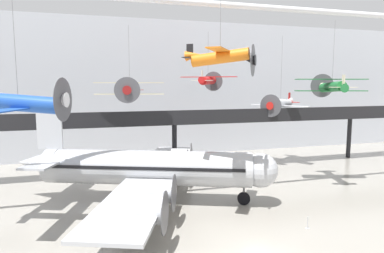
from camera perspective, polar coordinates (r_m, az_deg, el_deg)
hangar_back_wall at (r=60.22m, az=-5.68°, el=6.30°), size 140.00×3.00×23.09m
mezzanine_walkway at (r=47.75m, az=-2.69°, el=0.90°), size 110.00×3.20×8.82m
ceiling_truss_beam at (r=35.12m, az=2.87°, el=19.77°), size 120.00×0.60×0.60m
airliner_silver_main at (r=36.27m, az=-7.71°, el=-6.90°), size 26.44×30.94×10.51m
suspended_plane_silver_racer at (r=54.08m, az=14.53°, el=3.78°), size 7.77×8.41×11.97m
suspended_plane_blue_trainer at (r=30.83m, az=-26.99°, el=3.46°), size 8.40×9.86×10.25m
suspended_plane_green_biplane at (r=43.89m, az=22.28°, el=6.18°), size 8.33×7.01×8.99m
suspended_plane_red_highwing at (r=49.87m, az=2.67°, el=7.71°), size 7.54×6.93×8.40m
suspended_plane_orange_highwing at (r=30.65m, az=4.73°, el=11.49°), size 6.51×7.09×6.79m
suspended_plane_cream_biplane at (r=44.26m, az=-10.33°, el=6.03°), size 8.73×7.22×9.54m
stanchion_barrier at (r=32.14m, az=18.70°, el=-15.26°), size 0.36×0.36×1.08m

